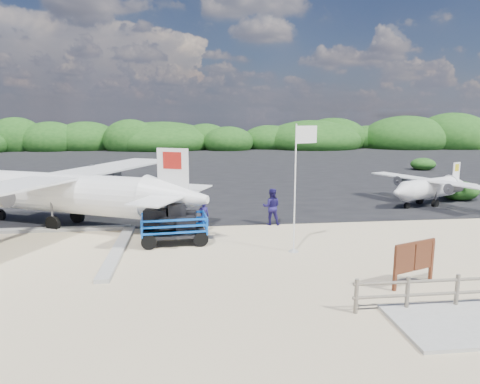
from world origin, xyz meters
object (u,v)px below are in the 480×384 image
object	(u,v)px
crew_b	(272,207)
aircraft_large	(312,179)
aircraft_small	(84,164)
baggage_cart	(175,244)
flagpole	(293,252)
signboard	(412,286)
crew_a	(204,216)

from	to	relation	value
crew_b	aircraft_large	xyz separation A→B (m)	(6.49, 15.13, -0.93)
aircraft_small	aircraft_large	bearing A→B (deg)	123.10
baggage_cart	aircraft_large	distance (m)	21.14
crew_b	aircraft_small	size ratio (longest dim) A/B	0.28
flagpole	aircraft_small	distance (m)	38.03
crew_b	flagpole	bearing A→B (deg)	101.07
baggage_cart	signboard	distance (m)	9.63
crew_a	aircraft_small	distance (m)	33.36
signboard	aircraft_small	xyz separation A→B (m)	(-19.26, 38.32, 0.00)
baggage_cart	aircraft_large	bearing A→B (deg)	53.16
signboard	crew_b	world-z (taller)	crew_b
baggage_cart	aircraft_small	distance (m)	34.65
crew_a	aircraft_large	size ratio (longest dim) A/B	0.09
crew_b	aircraft_small	bearing A→B (deg)	-51.47
signboard	aircraft_large	distance (m)	23.76
signboard	crew_a	size ratio (longest dim) A/B	1.26
crew_b	aircraft_large	size ratio (longest dim) A/B	0.11
crew_a	aircraft_large	world-z (taller)	aircraft_large
baggage_cart	crew_a	bearing A→B (deg)	50.35
aircraft_large	aircraft_small	world-z (taller)	aircraft_large
baggage_cart	crew_a	xyz separation A→B (m)	(1.32, 1.89, 0.74)
signboard	aircraft_small	distance (m)	42.89
flagpole	crew_a	xyz separation A→B (m)	(-3.52, 3.55, 0.74)
crew_a	crew_b	distance (m)	3.56
baggage_cart	aircraft_small	xyz separation A→B (m)	(-11.44, 32.71, 0.00)
crew_b	signboard	bearing A→B (deg)	120.13
aircraft_large	crew_a	bearing A→B (deg)	83.33
flagpole	crew_b	bearing A→B (deg)	90.97
flagpole	aircraft_large	bearing A→B (deg)	71.84
flagpole	crew_b	world-z (taller)	flagpole
signboard	baggage_cart	bearing A→B (deg)	123.78
flagpole	aircraft_small	size ratio (longest dim) A/B	0.77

